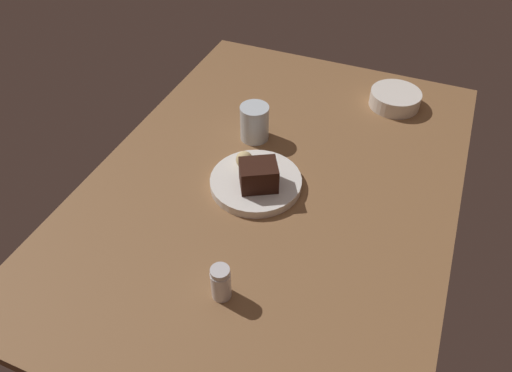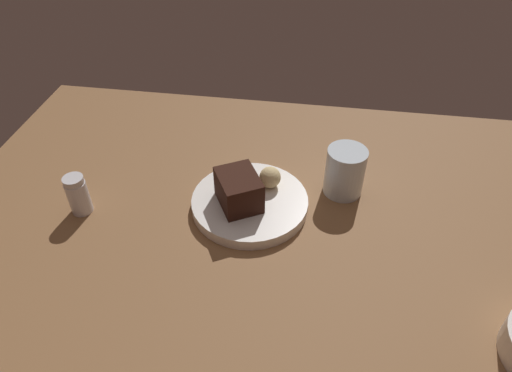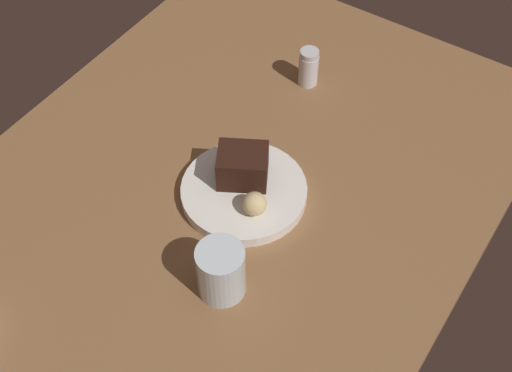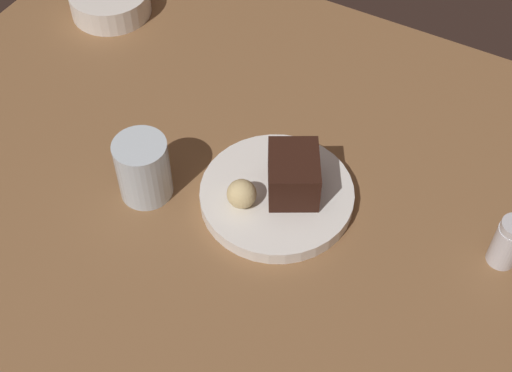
{
  "view_description": "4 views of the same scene",
  "coord_description": "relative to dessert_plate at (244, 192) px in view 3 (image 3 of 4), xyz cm",
  "views": [
    {
      "loc": [
        -80.12,
        -28.39,
        81.89
      ],
      "look_at": [
        -6.57,
        1.91,
        6.33
      ],
      "focal_mm": 34.09,
      "sensor_mm": 36.0,
      "label": 1
    },
    {
      "loc": [
        7.48,
        -58.51,
        62.43
      ],
      "look_at": [
        -2.17,
        4.34,
        7.49
      ],
      "focal_mm": 32.41,
      "sensor_mm": 36.0,
      "label": 2
    },
    {
      "loc": [
        58.24,
        46.4,
        97.74
      ],
      "look_at": [
        -2.64,
        6.16,
        8.05
      ],
      "focal_mm": 49.5,
      "sensor_mm": 36.0,
      "label": 3
    },
    {
      "loc": [
        -30.63,
        59.0,
        81.89
      ],
      "look_at": [
        -1.07,
        5.54,
        7.25
      ],
      "focal_mm": 50.0,
      "sensor_mm": 36.0,
      "label": 4
    }
  ],
  "objects": [
    {
      "name": "dessert_plate",
      "position": [
        0.0,
        0.0,
        0.0
      ],
      "size": [
        21.53,
        21.53,
        2.12
      ],
      "primitive_type": "cylinder",
      "color": "white",
      "rests_on": "dining_table"
    },
    {
      "name": "water_glass",
      "position": [
        16.96,
        7.36,
        3.7
      ],
      "size": [
        7.46,
        7.46,
        9.52
      ],
      "primitive_type": "cylinder",
      "color": "silver",
      "rests_on": "dining_table"
    },
    {
      "name": "salt_shaker",
      "position": [
        -30.49,
        -5.55,
        2.8
      ],
      "size": [
        3.83,
        3.83,
        7.82
      ],
      "color": "silver",
      "rests_on": "dining_table"
    },
    {
      "name": "chocolate_cake_slice",
      "position": [
        -1.74,
        -1.39,
        4.15
      ],
      "size": [
        10.04,
        10.65,
        6.18
      ],
      "primitive_type": "cube",
      "rotation": [
        0.0,
        0.0,
        2.08
      ],
      "color": "black",
      "rests_on": "dessert_plate"
    },
    {
      "name": "dining_table",
      "position": [
        3.17,
        -3.35,
        -2.56
      ],
      "size": [
        120.0,
        84.0,
        3.0
      ],
      "primitive_type": "cube",
      "color": "brown",
      "rests_on": "ground"
    },
    {
      "name": "bread_roll",
      "position": [
        3.4,
        4.25,
        3.1
      ],
      "size": [
        4.07,
        4.07,
        4.07
      ],
      "primitive_type": "sphere",
      "color": "#DBC184",
      "rests_on": "dessert_plate"
    }
  ]
}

